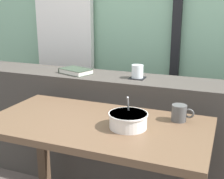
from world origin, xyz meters
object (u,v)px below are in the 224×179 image
object	(u,v)px
coaster_square	(137,78)
soup_bowl	(128,120)
juice_glass	(137,72)
closed_book	(76,71)
ceramic_mug	(180,113)
breakfast_table	(97,144)

from	to	relation	value
coaster_square	soup_bowl	world-z (taller)	soup_bowl
juice_glass	soup_bowl	world-z (taller)	juice_glass
coaster_square	soup_bowl	bearing A→B (deg)	-76.90
juice_glass	closed_book	distance (m)	0.45
coaster_square	closed_book	size ratio (longest dim) A/B	0.40
soup_bowl	juice_glass	bearing A→B (deg)	103.10
coaster_square	ceramic_mug	size ratio (longest dim) A/B	0.88
juice_glass	soup_bowl	xyz separation A→B (m)	(0.13, -0.58, -0.11)
breakfast_table	soup_bowl	size ratio (longest dim) A/B	5.94
closed_book	soup_bowl	xyz separation A→B (m)	(0.58, -0.56, -0.08)
breakfast_table	coaster_square	size ratio (longest dim) A/B	11.24
ceramic_mug	coaster_square	bearing A→B (deg)	131.02
coaster_square	closed_book	distance (m)	0.45
closed_book	soup_bowl	distance (m)	0.81
closed_book	ceramic_mug	distance (m)	0.89
ceramic_mug	soup_bowl	bearing A→B (deg)	-140.10
breakfast_table	ceramic_mug	xyz separation A→B (m)	(0.38, 0.17, 0.16)
breakfast_table	coaster_square	bearing A→B (deg)	86.42
closed_book	ceramic_mug	bearing A→B (deg)	-25.58
breakfast_table	coaster_square	world-z (taller)	coaster_square
ceramic_mug	juice_glass	bearing A→B (deg)	131.02
juice_glass	soup_bowl	bearing A→B (deg)	-76.90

